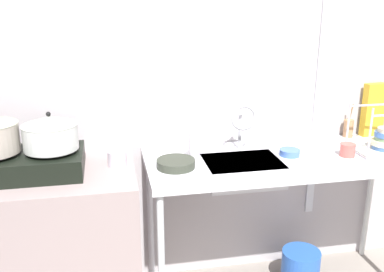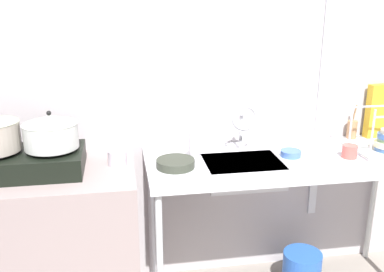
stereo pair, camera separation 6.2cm
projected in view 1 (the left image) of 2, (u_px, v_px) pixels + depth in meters
The scene contains 16 objects.
wall_back at pixel (268, 89), 2.75m from camera, with size 4.69×0.10×2.42m, color #B0AAAD.
wall_metal_strip at pixel (321, 70), 2.71m from camera, with size 0.05×0.01×1.93m, color silver.
counter_concrete at pixel (44, 250), 2.39m from camera, with size 1.01×0.62×0.90m, color gray.
counter_sink at pixel (285, 167), 2.52m from camera, with size 1.58×0.62×0.90m.
stove at pixel (24, 164), 2.23m from camera, with size 0.58×0.35×0.13m.
pot_on_right_burner at pixel (50, 133), 2.21m from camera, with size 0.28×0.28×0.19m.
percolator at pixel (117, 153), 2.35m from camera, with size 0.10×0.10×0.14m.
sink_basin at pixel (242, 171), 2.45m from camera, with size 0.42×0.32×0.12m, color silver.
faucet at pixel (243, 120), 2.50m from camera, with size 0.15×0.09×0.29m.
frying_pan at pixel (176, 164), 2.33m from camera, with size 0.20×0.20×0.04m, color #32372C.
cup_by_rack at pixel (348, 150), 2.49m from camera, with size 0.08×0.08×0.07m, color #B7534B.
small_bowl_on_drainboard at pixel (290, 152), 2.51m from camera, with size 0.12×0.12×0.04m, color #4368B9.
bottle_by_sink at pixel (194, 146), 2.40m from camera, with size 0.06×0.06×0.22m.
cereal_box at pixel (373, 110), 2.82m from camera, with size 0.14×0.05×0.34m, color gold.
utensil_jar at pixel (348, 128), 2.82m from camera, with size 0.06×0.06×0.22m.
bucket_on_floor at pixel (300, 270), 2.76m from camera, with size 0.24×0.24×0.26m, color blue.
Camera 1 is at (-0.98, -0.72, 1.77)m, focal length 41.41 mm.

